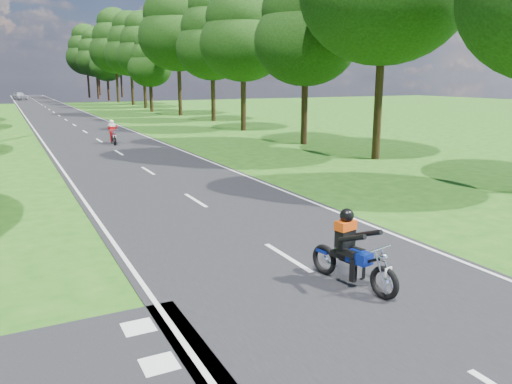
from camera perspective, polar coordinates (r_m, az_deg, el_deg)
ground at (r=9.83m, az=9.62°, el=-11.11°), size 160.00×160.00×0.00m
main_road at (r=57.56m, az=-21.57°, el=8.11°), size 7.00×140.00×0.02m
road_markings at (r=55.68m, az=-21.52°, el=8.00°), size 7.40×140.00×0.01m
treeline at (r=67.71m, az=-21.81°, el=15.69°), size 40.00×115.35×14.78m
rider_near_blue at (r=9.79m, az=11.08°, el=-6.37°), size 0.95×1.90×1.52m
rider_far_red at (r=31.78m, az=-16.07°, el=6.63°), size 0.69×1.78×1.46m
distant_car at (r=100.52m, az=-25.39°, el=9.89°), size 2.70×4.56×1.46m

